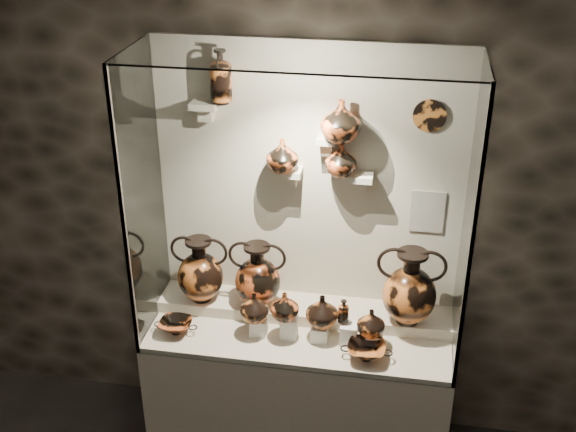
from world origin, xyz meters
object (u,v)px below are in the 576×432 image
object	(u,v)px
amphora_right	(410,287)
ovoid_vase_c	(341,160)
amphora_left	(200,269)
jug_b	(285,306)
jug_c	(322,311)
amphora_mid	(258,275)
ovoid_vase_b	(341,120)
jug_e	(371,322)
lekythos_tall	(221,74)
kylix_left	(176,325)
kylix_right	(366,350)
lekythos_small	(344,310)
ovoid_vase_a	(282,155)
jug_a	(254,307)

from	to	relation	value
amphora_right	ovoid_vase_c	xyz separation A→B (m)	(-0.41, 0.10, 0.68)
ovoid_vase_c	amphora_left	bearing A→B (deg)	165.58
jug_b	jug_c	world-z (taller)	jug_b
amphora_mid	ovoid_vase_b	xyz separation A→B (m)	(0.44, 0.05, 0.93)
jug_e	lekythos_tall	bearing A→B (deg)	137.11
amphora_right	kylix_left	xyz separation A→B (m)	(-1.27, -0.23, -0.25)
kylix_right	amphora_mid	bearing A→B (deg)	156.34
jug_c	kylix_left	bearing A→B (deg)	-152.16
jug_c	kylix_right	size ratio (longest dim) A/B	0.71
jug_c	ovoid_vase_c	bearing A→B (deg)	100.16
lekythos_small	ovoid_vase_a	distance (m)	0.89
lekythos_small	ovoid_vase_c	size ratio (longest dim) A/B	0.94
amphora_right	jug_b	distance (m)	0.69
amphora_right	jug_b	world-z (taller)	amphora_right
lekythos_small	ovoid_vase_a	xyz separation A→B (m)	(-0.38, 0.24, 0.78)
jug_c	kylix_right	world-z (taller)	jug_c
kylix_left	ovoid_vase_a	xyz separation A→B (m)	(0.55, 0.32, 0.93)
amphora_left	lekythos_small	size ratio (longest dim) A/B	2.45
jug_e	ovoid_vase_b	size ratio (longest dim) A/B	0.73
jug_e	ovoid_vase_c	size ratio (longest dim) A/B	0.92
ovoid_vase_c	jug_c	bearing A→B (deg)	-121.62
lekythos_small	kylix_right	xyz separation A→B (m)	(0.14, -0.14, -0.15)
jug_e	amphora_left	bearing A→B (deg)	144.93
jug_a	jug_b	size ratio (longest dim) A/B	1.02
jug_b	ovoid_vase_a	size ratio (longest dim) A/B	0.91
amphora_right	jug_a	distance (m)	0.86
jug_b	ovoid_vase_c	xyz separation A→B (m)	(0.25, 0.27, 0.76)
jug_e	ovoid_vase_a	size ratio (longest dim) A/B	0.88
amphora_left	ovoid_vase_b	bearing A→B (deg)	-20.64
jug_b	kylix_right	xyz separation A→B (m)	(0.46, -0.11, -0.16)
jug_a	ovoid_vase_c	distance (m)	0.93
amphora_mid	kylix_left	distance (m)	0.54
jug_b	ovoid_vase_b	world-z (taller)	ovoid_vase_b
amphora_right	ovoid_vase_b	distance (m)	1.00
amphora_mid	jug_a	bearing A→B (deg)	-84.76
amphora_right	kylix_right	bearing A→B (deg)	-133.50
lekythos_tall	amphora_right	bearing A→B (deg)	5.31
jug_a	lekythos_tall	xyz separation A→B (m)	(-0.21, 0.29, 1.21)
amphora_right	lekythos_tall	size ratio (longest dim) A/B	1.42
lekythos_tall	amphora_left	bearing A→B (deg)	-134.82
lekythos_small	lekythos_tall	size ratio (longest dim) A/B	0.52
jug_a	ovoid_vase_a	bearing A→B (deg)	57.74
jug_c	ovoid_vase_c	distance (m)	0.83
jug_b	jug_e	world-z (taller)	jug_b
jug_a	jug_e	distance (m)	0.64
jug_b	kylix_right	world-z (taller)	jug_b
amphora_left	amphora_mid	bearing A→B (deg)	-24.37
amphora_left	jug_e	distance (m)	1.02
amphora_right	ovoid_vase_a	world-z (taller)	ovoid_vase_a
amphora_right	jug_a	xyz separation A→B (m)	(-0.83, -0.18, -0.11)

